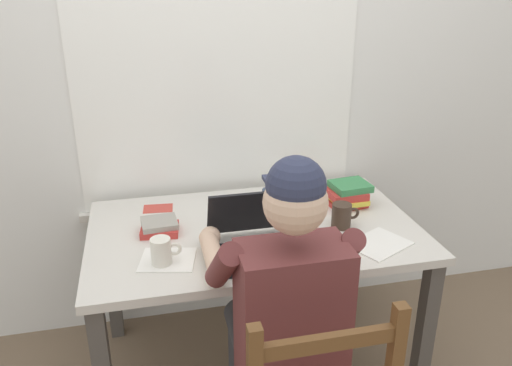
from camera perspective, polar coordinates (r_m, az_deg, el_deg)
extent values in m
plane|color=brown|center=(2.57, -0.17, -19.32)|extent=(8.00, 8.00, 0.00)
cube|color=silver|center=(2.44, -2.84, 12.68)|extent=(6.00, 0.04, 2.60)
cube|color=white|center=(2.43, -4.15, 9.50)|extent=(1.31, 0.01, 1.05)
cube|color=beige|center=(2.60, -3.79, -2.31)|extent=(1.37, 0.06, 0.04)
cube|color=beige|center=(2.17, -0.19, -5.31)|extent=(1.36, 0.83, 0.03)
cube|color=#4C4742|center=(2.29, 18.20, -15.58)|extent=(0.06, 0.06, 0.69)
cube|color=#4C4742|center=(2.63, -15.76, -9.89)|extent=(0.06, 0.06, 0.69)
cube|color=#4C4742|center=(2.83, 10.81, -7.00)|extent=(0.06, 0.06, 0.69)
cube|color=brown|center=(1.68, 3.98, -14.56)|extent=(0.34, 0.20, 0.50)
sphere|color=#DBB293|center=(1.47, 4.39, -2.19)|extent=(0.19, 0.19, 0.19)
sphere|color=#282D47|center=(1.45, 4.45, -0.31)|extent=(0.17, 0.17, 0.17)
cube|color=#282D47|center=(1.54, 3.50, 0.23)|extent=(0.13, 0.10, 0.01)
cylinder|color=#38383D|center=(1.96, -0.60, -17.35)|extent=(0.13, 0.40, 0.13)
cylinder|color=#38383D|center=(2.00, 4.65, -16.56)|extent=(0.13, 0.40, 0.13)
cylinder|color=#38383D|center=(2.26, -1.72, -18.61)|extent=(0.10, 0.10, 0.45)
cylinder|color=#38383D|center=(2.29, 2.91, -17.94)|extent=(0.10, 0.10, 0.45)
cylinder|color=brown|center=(1.62, -3.66, -9.19)|extent=(0.10, 0.25, 0.25)
cylinder|color=#DBB293|center=(1.86, -4.78, -7.97)|extent=(0.07, 0.28, 0.07)
sphere|color=#DBB293|center=(1.99, -5.09, -5.94)|extent=(0.08, 0.08, 0.08)
cylinder|color=brown|center=(1.72, 9.71, -7.51)|extent=(0.10, 0.25, 0.25)
cylinder|color=#DBB293|center=(1.95, 7.00, -6.61)|extent=(0.07, 0.28, 0.07)
sphere|color=#DBB293|center=(2.06, 5.44, -4.82)|extent=(0.08, 0.08, 0.08)
cube|color=brown|center=(1.35, 8.09, -17.08)|extent=(0.36, 0.02, 0.04)
cube|color=black|center=(1.93, 0.28, -8.13)|extent=(0.33, 0.23, 0.02)
cube|color=#2B2B2D|center=(1.93, 0.28, -7.89)|extent=(0.29, 0.17, 0.00)
cube|color=black|center=(2.02, -0.76, -3.23)|extent=(0.33, 0.10, 0.20)
cube|color=#99A8B2|center=(2.02, -0.76, -3.23)|extent=(0.29, 0.08, 0.17)
ellipsoid|color=black|center=(1.98, 7.32, -7.28)|extent=(0.06, 0.10, 0.03)
cylinder|color=silver|center=(1.91, -10.49, -7.51)|extent=(0.07, 0.07, 0.10)
torus|color=silver|center=(1.90, -9.02, -7.24)|extent=(0.05, 0.01, 0.05)
cylinder|color=#2D384C|center=(2.31, 1.68, -1.77)|extent=(0.08, 0.08, 0.09)
torus|color=#2D384C|center=(2.32, 2.94, -1.55)|extent=(0.05, 0.01, 0.05)
cylinder|color=#38281E|center=(2.17, 9.45, -3.59)|extent=(0.08, 0.08, 0.10)
torus|color=#38281E|center=(2.18, 10.73, -3.32)|extent=(0.05, 0.01, 0.05)
cube|color=#BC332D|center=(2.39, 9.86, -2.13)|extent=(0.18, 0.17, 0.02)
cube|color=gold|center=(2.37, 10.15, -1.78)|extent=(0.16, 0.16, 0.02)
cube|color=#BC332D|center=(2.36, 10.00, -1.17)|extent=(0.17, 0.14, 0.03)
cube|color=#38844C|center=(2.37, 10.41, -0.34)|extent=(0.18, 0.16, 0.03)
cube|color=#BC332D|center=(2.14, -10.61, -5.12)|extent=(0.16, 0.14, 0.03)
cube|color=gray|center=(2.14, -10.67, -4.38)|extent=(0.15, 0.14, 0.02)
cube|color=white|center=(1.95, -9.76, -8.39)|extent=(0.23, 0.21, 0.01)
cube|color=white|center=(2.08, 13.47, -6.58)|extent=(0.28, 0.26, 0.01)
cube|color=#C63D33|center=(2.36, -10.81, -2.78)|extent=(0.14, 0.10, 0.00)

